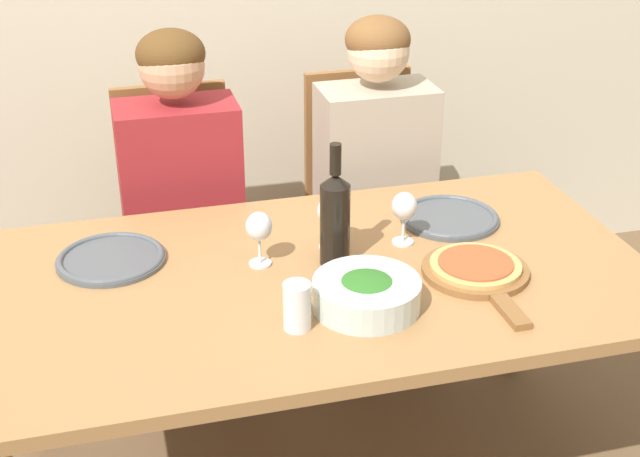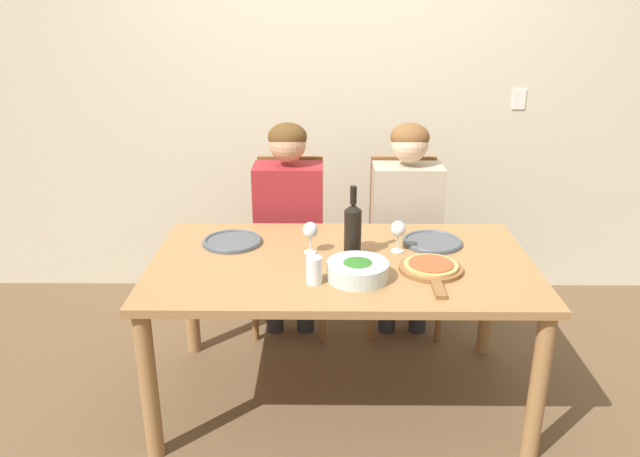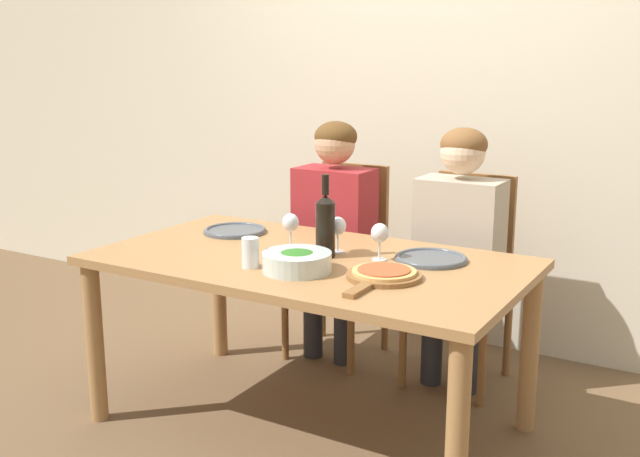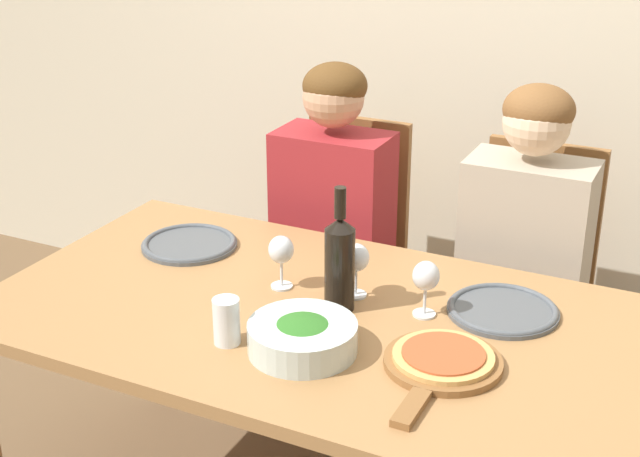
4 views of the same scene
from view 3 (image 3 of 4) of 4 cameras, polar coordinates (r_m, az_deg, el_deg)
ground_plane at (r=3.27m, az=-0.81°, el=-14.63°), size 40.00×40.00×0.00m
back_wall at (r=4.05m, az=8.73°, el=10.47°), size 10.00×0.06×2.70m
dining_table at (r=3.03m, az=-0.84°, el=-3.91°), size 1.72×0.96×0.73m
chair_left at (r=3.87m, az=1.83°, el=-2.10°), size 0.42×0.42×0.98m
chair_right at (r=3.61m, az=10.99°, el=-3.43°), size 0.42×0.42×0.98m
person_woman at (r=3.72m, az=0.98°, el=0.71°), size 0.47×0.51×1.21m
person_man at (r=3.45m, az=10.48°, el=-0.47°), size 0.47×0.51×1.21m
wine_bottle at (r=2.99m, az=0.41°, el=0.33°), size 0.08×0.08×0.34m
broccoli_bowl at (r=2.81m, az=-1.77°, el=-2.52°), size 0.26×0.26×0.08m
dinner_plate_left at (r=3.45m, az=-6.49°, el=-0.15°), size 0.29×0.29×0.02m
dinner_plate_right at (r=2.99m, az=8.45°, el=-2.27°), size 0.29×0.29×0.02m
pizza_on_board at (r=2.73m, az=4.81°, el=-3.53°), size 0.28×0.42×0.04m
wine_glass_left at (r=3.13m, az=-2.26°, el=0.33°), size 0.07×0.07×0.15m
wine_glass_right at (r=2.95m, az=4.57°, el=-0.48°), size 0.07×0.07×0.15m
wine_glass_centre at (r=3.06m, az=1.35°, el=0.05°), size 0.07×0.07×0.15m
water_tumbler at (r=2.87m, az=-5.33°, el=-1.84°), size 0.07×0.07×0.12m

